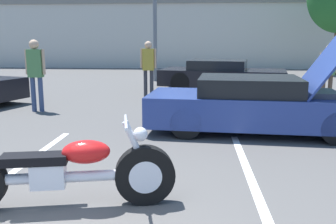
{
  "coord_description": "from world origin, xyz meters",
  "views": [
    {
      "loc": [
        1.55,
        -2.66,
        1.84
      ],
      "look_at": [
        1.15,
        2.69,
        0.8
      ],
      "focal_mm": 40.0,
      "sensor_mm": 36.0,
      "label": 1
    }
  ],
  "objects_px": {
    "parked_car_right_row": "(222,75)",
    "spectator_midground": "(36,69)",
    "spectator_near_motorcycle": "(328,69)",
    "spectator_by_show_car": "(148,64)",
    "motorcycle": "(61,173)",
    "show_car_hood_open": "(258,105)"
  },
  "relations": [
    {
      "from": "motorcycle",
      "to": "spectator_near_motorcycle",
      "type": "bearing_deg",
      "value": 43.18
    },
    {
      "from": "show_car_hood_open",
      "to": "spectator_by_show_car",
      "type": "xyz_separation_m",
      "value": [
        -2.78,
        4.53,
        0.52
      ]
    },
    {
      "from": "spectator_near_motorcycle",
      "to": "spectator_by_show_car",
      "type": "relative_size",
      "value": 0.95
    },
    {
      "from": "spectator_by_show_car",
      "to": "spectator_midground",
      "type": "xyz_separation_m",
      "value": [
        -2.56,
        -2.71,
        0.03
      ]
    },
    {
      "from": "parked_car_right_row",
      "to": "spectator_by_show_car",
      "type": "relative_size",
      "value": 2.65
    },
    {
      "from": "motorcycle",
      "to": "spectator_near_motorcycle",
      "type": "distance_m",
      "value": 9.18
    },
    {
      "from": "spectator_near_motorcycle",
      "to": "spectator_by_show_car",
      "type": "bearing_deg",
      "value": 171.89
    },
    {
      "from": "spectator_near_motorcycle",
      "to": "spectator_by_show_car",
      "type": "height_order",
      "value": "spectator_by_show_car"
    },
    {
      "from": "spectator_near_motorcycle",
      "to": "spectator_by_show_car",
      "type": "xyz_separation_m",
      "value": [
        -5.37,
        0.77,
        0.06
      ]
    },
    {
      "from": "parked_car_right_row",
      "to": "spectator_midground",
      "type": "bearing_deg",
      "value": -127.01
    },
    {
      "from": "show_car_hood_open",
      "to": "spectator_midground",
      "type": "relative_size",
      "value": 2.42
    },
    {
      "from": "motorcycle",
      "to": "show_car_hood_open",
      "type": "xyz_separation_m",
      "value": [
        2.72,
        3.69,
        0.15
      ]
    },
    {
      "from": "parked_car_right_row",
      "to": "spectator_by_show_car",
      "type": "xyz_separation_m",
      "value": [
        -2.48,
        -1.86,
        0.52
      ]
    },
    {
      "from": "parked_car_right_row",
      "to": "spectator_by_show_car",
      "type": "bearing_deg",
      "value": -132.27
    },
    {
      "from": "spectator_near_motorcycle",
      "to": "parked_car_right_row",
      "type": "bearing_deg",
      "value": 137.72
    },
    {
      "from": "parked_car_right_row",
      "to": "spectator_midground",
      "type": "xyz_separation_m",
      "value": [
        -5.04,
        -4.57,
        0.56
      ]
    },
    {
      "from": "parked_car_right_row",
      "to": "spectator_by_show_car",
      "type": "height_order",
      "value": "spectator_by_show_car"
    },
    {
      "from": "motorcycle",
      "to": "parked_car_right_row",
      "type": "height_order",
      "value": "parked_car_right_row"
    },
    {
      "from": "spectator_near_motorcycle",
      "to": "spectator_by_show_car",
      "type": "distance_m",
      "value": 5.43
    },
    {
      "from": "spectator_by_show_car",
      "to": "show_car_hood_open",
      "type": "bearing_deg",
      "value": -58.49
    },
    {
      "from": "parked_car_right_row",
      "to": "spectator_near_motorcycle",
      "type": "xyz_separation_m",
      "value": [
        2.89,
        -2.63,
        0.46
      ]
    },
    {
      "from": "parked_car_right_row",
      "to": "spectator_midground",
      "type": "height_order",
      "value": "spectator_midground"
    }
  ]
}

